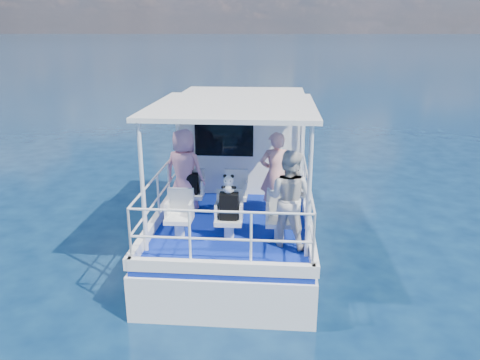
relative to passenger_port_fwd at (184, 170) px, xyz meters
name	(u,v)px	position (x,y,z in m)	size (l,w,h in m)	color
ground	(235,255)	(1.05, -0.23, -1.75)	(2000.00, 2000.00, 0.00)	#081D3B
hull	(239,235)	(1.05, 0.77, -1.75)	(3.00, 7.00, 1.60)	white
deck	(239,201)	(1.05, 0.77, -0.90)	(2.90, 6.90, 0.10)	navy
cabin	(243,138)	(1.05, 2.07, 0.25)	(2.85, 2.00, 2.20)	white
canopy	(233,106)	(1.05, -0.43, 1.39)	(3.00, 3.20, 0.08)	white
canopy_posts	(233,166)	(1.05, -0.48, 0.25)	(2.77, 2.97, 2.20)	white
railings	(232,202)	(1.05, -0.80, -0.35)	(2.84, 3.59, 1.00)	white
seat_port_fwd	(192,202)	(0.15, -0.03, -0.66)	(0.48, 0.46, 0.38)	white
seat_center_fwd	(235,203)	(1.05, -0.03, -0.66)	(0.48, 0.46, 0.38)	white
seat_stbd_fwd	(279,204)	(1.95, -0.03, -0.66)	(0.48, 0.46, 0.38)	white
seat_port_aft	(179,227)	(0.15, -1.33, -0.66)	(0.48, 0.46, 0.38)	white
seat_center_aft	(229,228)	(1.05, -1.33, -0.66)	(0.48, 0.46, 0.38)	white
seat_stbd_aft	(279,230)	(1.95, -1.33, -0.66)	(0.48, 0.46, 0.38)	white
passenger_port_fwd	(184,170)	(0.00, 0.00, 0.00)	(0.64, 0.46, 1.71)	pink
passenger_stbd_fwd	(275,174)	(1.85, -0.10, 0.00)	(0.62, 0.41, 1.70)	pink
passenger_stbd_aft	(289,198)	(2.09, -1.49, -0.01)	(0.82, 0.64, 1.70)	silver
backpack_port	(190,184)	(0.12, -0.05, -0.26)	(0.33, 0.18, 0.43)	black
backpack_center	(229,206)	(1.06, -1.36, -0.23)	(0.32, 0.18, 0.49)	black
compact_camera	(190,172)	(0.13, -0.05, -0.02)	(0.10, 0.06, 0.06)	black
panda	(229,184)	(1.05, -1.36, 0.18)	(0.22, 0.18, 0.34)	white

